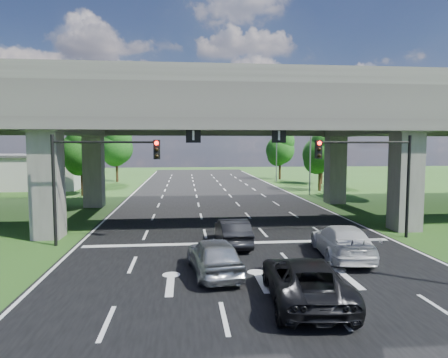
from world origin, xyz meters
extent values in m
plane|color=#294E19|center=(0.00, 0.00, 0.00)|extent=(160.00, 160.00, 0.00)
cube|color=black|center=(0.00, 10.00, 0.01)|extent=(18.00, 120.00, 0.03)
cube|color=#393734|center=(0.00, 12.00, 8.00)|extent=(80.00, 15.00, 2.00)
cube|color=#595752|center=(0.00, 4.75, 9.50)|extent=(80.00, 0.50, 1.00)
cube|color=#595752|center=(0.00, 19.25, 9.50)|extent=(80.00, 0.50, 1.00)
cube|color=#595752|center=(-11.00, 6.00, 3.50)|extent=(1.60, 1.60, 7.00)
cube|color=#595752|center=(-11.00, 18.00, 3.50)|extent=(1.60, 1.60, 7.00)
cube|color=#595752|center=(11.00, 6.00, 3.50)|extent=(1.60, 1.60, 7.00)
cube|color=#595752|center=(11.00, 18.00, 3.50)|extent=(1.60, 1.60, 7.00)
cube|color=black|center=(-2.50, 5.00, 6.00)|extent=(0.85, 0.06, 0.85)
cube|color=black|center=(2.50, 5.00, 6.00)|extent=(0.85, 0.06, 0.85)
cube|color=#9E9E99|center=(-26.00, 35.00, 2.00)|extent=(20.00, 10.00, 4.00)
cylinder|color=black|center=(10.00, 4.00, 3.00)|extent=(0.18, 0.18, 6.00)
cylinder|color=black|center=(7.25, 4.00, 5.60)|extent=(5.50, 0.12, 0.12)
cube|color=black|center=(4.50, 3.82, 5.20)|extent=(0.35, 0.28, 1.05)
sphere|color=#FF0C05|center=(4.50, 3.66, 5.55)|extent=(0.22, 0.22, 0.22)
cylinder|color=black|center=(-10.00, 4.00, 3.00)|extent=(0.18, 0.18, 6.00)
cylinder|color=black|center=(-7.25, 4.00, 5.60)|extent=(5.50, 0.12, 0.12)
cube|color=black|center=(-4.50, 3.82, 5.20)|extent=(0.35, 0.28, 1.05)
sphere|color=#FF0C05|center=(-4.50, 3.66, 5.55)|extent=(0.22, 0.22, 0.22)
cylinder|color=gray|center=(10.50, 24.00, 5.00)|extent=(0.16, 0.16, 10.00)
cylinder|color=gray|center=(9.00, 24.00, 9.70)|extent=(3.00, 0.10, 0.10)
cube|color=gray|center=(7.50, 24.00, 9.60)|extent=(0.60, 0.25, 0.18)
cylinder|color=gray|center=(10.50, 40.00, 5.00)|extent=(0.16, 0.16, 10.00)
cylinder|color=gray|center=(9.00, 40.00, 9.70)|extent=(3.00, 0.10, 0.10)
cube|color=gray|center=(7.50, 40.00, 9.60)|extent=(0.60, 0.25, 0.18)
cylinder|color=black|center=(-14.00, 26.00, 1.65)|extent=(0.36, 0.36, 3.30)
sphere|color=#144913|center=(-14.00, 26.00, 4.65)|extent=(4.50, 4.50, 4.50)
sphere|color=#144913|center=(-13.60, 25.70, 6.00)|extent=(3.60, 3.60, 3.60)
sphere|color=#144913|center=(-14.30, 26.40, 3.75)|extent=(3.30, 3.30, 3.30)
cylinder|color=black|center=(-17.00, 34.00, 1.43)|extent=(0.36, 0.36, 2.86)
sphere|color=#144913|center=(-17.00, 34.00, 4.03)|extent=(3.90, 3.90, 3.90)
sphere|color=#144913|center=(-16.60, 33.70, 5.20)|extent=(3.12, 3.12, 3.12)
sphere|color=#144913|center=(-17.30, 34.40, 3.25)|extent=(2.86, 2.86, 2.86)
cylinder|color=black|center=(-13.00, 42.00, 1.76)|extent=(0.36, 0.36, 3.52)
sphere|color=#144913|center=(-13.00, 42.00, 4.96)|extent=(4.80, 4.80, 4.80)
sphere|color=#144913|center=(-12.60, 41.70, 6.40)|extent=(3.84, 3.84, 3.84)
sphere|color=#144913|center=(-13.30, 42.40, 4.00)|extent=(3.52, 3.52, 3.52)
cylinder|color=black|center=(13.00, 28.00, 1.54)|extent=(0.36, 0.36, 3.08)
sphere|color=#144913|center=(13.00, 28.00, 4.34)|extent=(4.20, 4.20, 4.20)
sphere|color=#144913|center=(13.40, 27.70, 5.60)|extent=(3.36, 3.36, 3.36)
sphere|color=#144913|center=(12.70, 28.40, 3.50)|extent=(3.08, 3.08, 3.08)
cylinder|color=black|center=(16.00, 36.00, 1.43)|extent=(0.36, 0.36, 2.86)
sphere|color=#144913|center=(16.00, 36.00, 4.03)|extent=(3.90, 3.90, 3.90)
sphere|color=#144913|center=(16.40, 35.70, 5.20)|extent=(3.12, 3.12, 3.12)
sphere|color=#144913|center=(15.70, 36.40, 3.25)|extent=(2.86, 2.86, 2.86)
cylinder|color=black|center=(12.00, 44.00, 1.65)|extent=(0.36, 0.36, 3.30)
sphere|color=#144913|center=(12.00, 44.00, 4.65)|extent=(4.50, 4.50, 4.50)
sphere|color=#144913|center=(12.40, 43.70, 6.00)|extent=(3.60, 3.60, 3.60)
sphere|color=#144913|center=(11.70, 44.40, 3.75)|extent=(3.30, 3.30, 3.30)
imported|color=#A6A9AD|center=(-1.80, -1.70, 0.81)|extent=(2.41, 4.77, 1.56)
imported|color=black|center=(-0.46, 3.00, 0.76)|extent=(1.66, 4.46, 1.46)
imported|color=silver|center=(4.54, 0.24, 0.81)|extent=(2.81, 5.59, 1.56)
imported|color=black|center=(1.10, -4.96, 0.79)|extent=(3.00, 5.68, 1.52)
camera|label=1|loc=(-2.98, -18.03, 5.44)|focal=32.00mm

